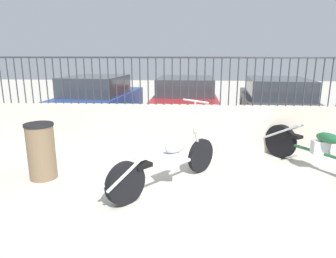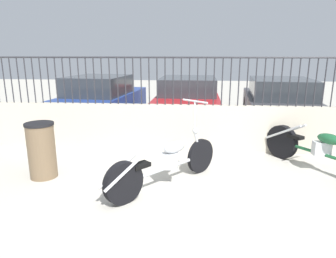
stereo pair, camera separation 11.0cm
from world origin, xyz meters
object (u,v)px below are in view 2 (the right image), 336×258
(motorcycle_silver, at_px, (161,165))
(motorcycle_green, at_px, (312,147))
(trash_bin, at_px, (42,150))
(car_blue, at_px, (101,100))
(car_red, at_px, (188,99))
(car_dark_grey, at_px, (279,102))

(motorcycle_silver, distance_m, motorcycle_green, 2.83)
(trash_bin, xyz_separation_m, car_blue, (-0.26, 4.15, 0.23))
(motorcycle_green, height_order, car_red, motorcycle_green)
(motorcycle_green, height_order, car_dark_grey, motorcycle_green)
(trash_bin, relative_size, car_dark_grey, 0.21)
(motorcycle_silver, relative_size, car_red, 0.40)
(trash_bin, distance_m, car_red, 5.22)
(motorcycle_silver, distance_m, car_red, 4.94)
(motorcycle_silver, height_order, car_dark_grey, car_dark_grey)
(motorcycle_green, bearing_deg, car_red, 176.47)
(car_blue, bearing_deg, car_red, -73.27)
(motorcycle_silver, relative_size, car_dark_grey, 0.40)
(motorcycle_silver, bearing_deg, car_red, 37.80)
(car_blue, height_order, car_dark_grey, car_blue)
(motorcycle_green, relative_size, car_blue, 0.46)
(motorcycle_silver, relative_size, trash_bin, 1.92)
(trash_bin, distance_m, car_blue, 4.16)
(car_blue, bearing_deg, motorcycle_silver, -147.05)
(motorcycle_silver, xyz_separation_m, car_blue, (-2.29, 4.41, 0.32))
(car_blue, distance_m, car_dark_grey, 5.18)
(trash_bin, xyz_separation_m, car_dark_grey, (4.92, 4.13, 0.21))
(motorcycle_green, distance_m, car_blue, 5.96)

